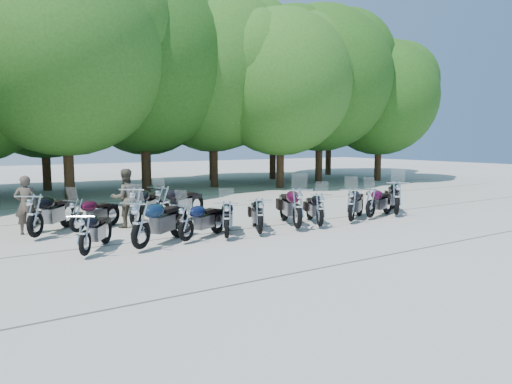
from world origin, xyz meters
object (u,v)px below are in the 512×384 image
motorcycle_3 (227,218)px  motorcycle_10 (35,214)px  motorcycle_7 (352,204)px  rider_1 (125,198)px  motorcycle_6 (320,209)px  motorcycle_4 (260,215)px  motorcycle_1 (141,223)px  motorcycle_5 (297,207)px  motorcycle_9 (397,197)px  motorcycle_11 (77,214)px  motorcycle_0 (85,233)px  motorcycle_13 (163,203)px  motorcycle_8 (371,202)px  motorcycle_12 (135,206)px  rider_0 (26,205)px  motorcycle_2 (186,221)px

motorcycle_3 → motorcycle_10: bearing=-2.3°
motorcycle_7 → rider_1: size_ratio=1.27×
motorcycle_6 → rider_1: size_ratio=1.19×
motorcycle_4 → rider_1: size_ratio=1.18×
motorcycle_6 → motorcycle_10: size_ratio=0.86×
motorcycle_3 → motorcycle_10: size_ratio=0.85×
motorcycle_6 → motorcycle_7: motorcycle_7 is taller
motorcycle_1 → motorcycle_5: motorcycle_5 is taller
motorcycle_9 → motorcycle_1: bearing=45.0°
motorcycle_7 → motorcycle_10: 9.29m
motorcycle_10 → motorcycle_11: size_ratio=1.22×
motorcycle_3 → motorcycle_7: (4.58, 0.03, 0.05)m
motorcycle_1 → motorcycle_11: bearing=-21.0°
motorcycle_0 → motorcycle_13: (2.94, 2.84, 0.13)m
motorcycle_6 → motorcycle_8: bearing=-145.4°
motorcycle_9 → rider_1: rider_1 is taller
motorcycle_6 → motorcycle_12: motorcycle_12 is taller
motorcycle_8 → rider_1: 7.99m
motorcycle_7 → motorcycle_11: size_ratio=1.12×
motorcycle_3 → rider_0: bearing=-9.8°
motorcycle_2 → motorcycle_3: bearing=-132.0°
motorcycle_2 → motorcycle_13: 2.72m
motorcycle_2 → motorcycle_9: bearing=-119.9°
motorcycle_11 → rider_1: bearing=-111.8°
motorcycle_9 → rider_0: bearing=26.3°
motorcycle_2 → motorcycle_13: bearing=-37.9°
motorcycle_1 → rider_1: size_ratio=1.37×
motorcycle_0 → motorcycle_3: (3.60, -0.09, 0.02)m
rider_1 → motorcycle_3: bearing=116.2°
motorcycle_7 → motorcycle_3: bearing=54.5°
rider_1 → motorcycle_12: bearing=107.1°
motorcycle_7 → motorcycle_5: bearing=54.7°
motorcycle_11 → motorcycle_12: (1.64, -0.10, 0.14)m
motorcycle_9 → motorcycle_5: bearing=45.9°
motorcycle_2 → motorcycle_12: bearing=-18.9°
motorcycle_6 → rider_1: bearing=-6.5°
motorcycle_6 → motorcycle_8: motorcycle_6 is taller
rider_0 → motorcycle_13: bearing=-176.9°
motorcycle_8 → motorcycle_4: bearing=72.6°
motorcycle_3 → motorcycle_11: size_ratio=1.04×
motorcycle_12 → rider_0: size_ratio=1.50×
motorcycle_3 → rider_1: rider_1 is taller
rider_1 → motorcycle_5: bearing=139.9°
motorcycle_9 → motorcycle_8: bearing=40.5°
motorcycle_1 → motorcycle_6: motorcycle_1 is taller
motorcycle_4 → motorcycle_7: 3.54m
motorcycle_8 → motorcycle_10: size_ratio=0.86×
motorcycle_4 → motorcycle_10: (-5.34, 2.80, 0.10)m
motorcycle_8 → motorcycle_10: bearing=55.1°
motorcycle_2 → rider_0: rider_0 is taller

